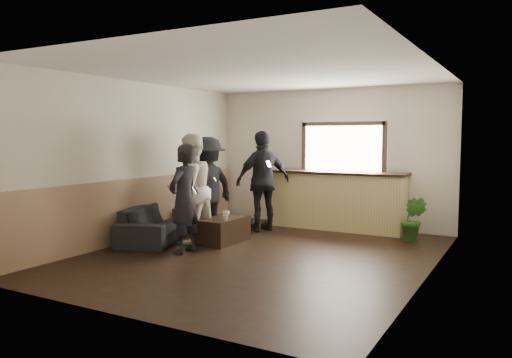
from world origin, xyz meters
The scene contains 12 objects.
ground centered at (0.00, 0.00, 0.00)m, with size 5.00×6.00×0.01m, color black.
room_shell centered at (-0.74, 0.00, 1.47)m, with size 5.01×6.01×2.80m.
bar_counter centered at (0.30, 2.70, 0.64)m, with size 2.70×0.68×2.13m.
sofa centered at (-2.15, 0.16, 0.31)m, with size 2.14×0.83×0.62m, color black.
coffee_table centered at (-1.00, 0.52, 0.21)m, with size 0.54×0.97×0.43m, color black.
cup_a centered at (-1.06, 0.70, 0.48)m, with size 0.12×0.12×0.10m, color silver.
cup_b centered at (-0.83, 0.32, 0.47)m, with size 0.09×0.09×0.09m, color silver.
potted_plant centered at (1.86, 2.19, 0.40)m, with size 0.44×0.35×0.80m, color #2D6623.
person_a centered at (-1.11, -0.44, 0.86)m, with size 0.48×0.64×1.72m.
person_b centered at (-1.47, 0.21, 0.94)m, with size 0.88×1.04×1.88m.
person_c centered at (-1.63, 0.96, 0.91)m, with size 0.89×1.29×1.83m.
person_d centered at (-0.91, 1.82, 0.97)m, with size 1.02×1.22×1.95m.
Camera 1 is at (3.65, -6.67, 1.83)m, focal length 35.00 mm.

